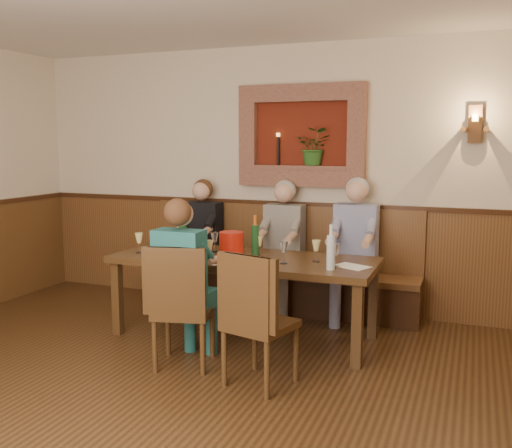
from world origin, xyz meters
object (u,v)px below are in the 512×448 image
Objects in this scene: bench at (277,279)px; chair_near_left at (184,331)px; person_bench_left at (200,253)px; person_bench_mid at (282,259)px; wine_bottle_green_b at (183,232)px; dining_table at (244,265)px; chair_near_right at (259,346)px; spittoon_bucket at (231,246)px; wine_bottle_green_a at (255,240)px; water_bottle at (331,251)px; person_bench_right at (353,262)px; person_chair_front at (185,297)px.

bench is 3.00× the size of chair_near_left.
person_bench_mid is at bearing -0.03° from person_bench_left.
chair_near_left is 2.40× the size of wine_bottle_green_b.
person_bench_left reaches higher than dining_table.
spittoon_bucket is (-0.57, 0.80, 0.58)m from chair_near_right.
wine_bottle_green_a is (0.16, 0.17, 0.03)m from spittoon_bucket.
wine_bottle_green_b is 1.12× the size of water_bottle.
person_bench_left is at bearing 136.07° from dining_table.
person_bench_left is 3.62× the size of wine_bottle_green_a.
chair_near_left is at bearing -174.81° from chair_near_right.
person_bench_right is 1.13m from wine_bottle_green_a.
bench reaches higher than chair_near_right.
bench is 2.21× the size of person_chair_front.
person_bench_left is at bearing 148.36° from water_bottle.
person_bench_right is 1.35m from spittoon_bucket.
person_bench_right is 1.11m from water_bottle.
wine_bottle_green_b reaches higher than dining_table.
person_bench_left is at bearing 105.01° from wine_bottle_green_b.
bench is 0.89m from person_bench_right.
person_bench_right is 3.77× the size of wine_bottle_green_a.
person_bench_left is 1.02× the size of person_chair_front.
dining_table is 0.92m from water_bottle.
water_bottle is at bearing -19.15° from wine_bottle_green_a.
person_bench_left is 0.86m from wine_bottle_green_b.
bench is at bearing 6.83° from person_bench_left.
person_bench_mid reaches higher than person_bench_left.
wine_bottle_green_a is (0.97, -0.80, 0.34)m from person_bench_left.
wine_bottle_green_a reaches higher than spittoon_bucket.
bench is 0.91m from person_bench_left.
person_bench_mid is 3.34× the size of wine_bottle_green_b.
chair_near_right is 1.00m from water_bottle.
chair_near_left is 0.72× the size of person_bench_left.
bench is at bearing 119.65° from chair_near_right.
spittoon_bucket is at bearing -114.33° from dining_table.
person_bench_left reaches higher than spittoon_bucket.
chair_near_right is at bearing -41.14° from wine_bottle_green_b.
person_bench_left reaches higher than bench.
water_bottle is (0.92, -0.09, 0.03)m from spittoon_bucket.
person_chair_front is at bearing -178.59° from chair_near_right.
bench is at bearing 126.34° from water_bottle.
wine_bottle_green_a is (-0.74, -0.80, 0.31)m from person_bench_right.
person_chair_front reaches higher than dining_table.
bench is at bearing 90.00° from dining_table.
person_chair_front is 1.05m from wine_bottle_green_b.
person_bench_mid reaches higher than chair_near_right.
water_bottle is (1.53, -0.31, -0.02)m from wine_bottle_green_b.
person_chair_front is at bearing -96.13° from bench.
person_bench_left is at bearing 179.97° from person_bench_mid.
chair_near_left is at bearing -150.14° from water_bottle.
water_bottle is at bearing 78.02° from chair_near_right.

